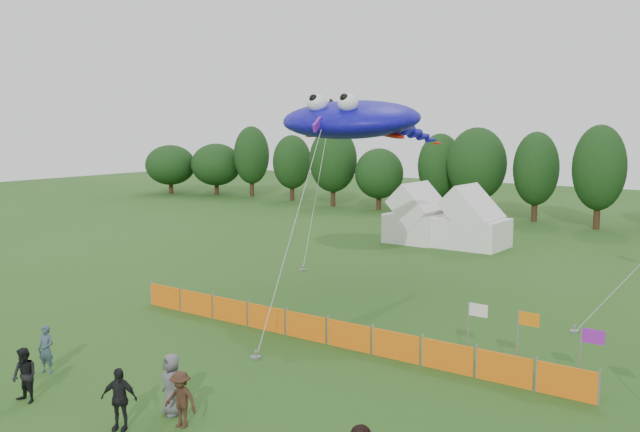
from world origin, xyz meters
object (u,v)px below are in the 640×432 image
Objects in this scene: tent_right at (472,224)px; stingray_kite at (357,120)px; spectator_b at (25,376)px; spectator_c at (181,399)px; spectator_a at (46,349)px; barrier_fence at (327,331)px; tent_left at (418,218)px; spectator_d at (119,399)px; spectator_e at (172,384)px.

tent_right is 0.24× the size of stingray_kite.
stingray_kite reaches higher than tent_right.
spectator_c is at bearing 13.16° from spectator_b.
barrier_fence is at bearing 36.64° from spectator_a.
tent_left reaches higher than spectator_a.
barrier_fence is 9.48m from spectator_d.
tent_left is 2.15× the size of spectator_d.
tent_left is 30.65m from spectator_a.
spectator_e is at bearing 21.72° from spectator_b.
spectator_a is 2.57m from spectator_b.
stingray_kite is (-4.56, 15.66, 7.64)m from spectator_c.
spectator_a is at bearing -158.00° from spectator_e.
spectator_d is (4.17, -32.09, -0.73)m from tent_right.
spectator_a is (2.54, -30.53, -0.86)m from tent_left.
tent_left is at bearing 76.07° from spectator_d.
tent_left is 31.56m from spectator_e.
tent_right is at bearing 93.21° from stingray_kite.
tent_right is 30.89m from spectator_e.
spectator_d reaches higher than spectator_b.
spectator_a is (-1.42, -30.70, -0.79)m from tent_right.
spectator_b is at bearing 158.75° from spectator_d.
spectator_e is (0.39, 1.55, 0.03)m from spectator_d.
spectator_d reaches higher than barrier_fence.
spectator_e is at bearing 143.15° from spectator_c.
stingray_kite is (0.86, -15.34, 6.84)m from tent_right.
spectator_c is (9.38, -30.84, -0.87)m from tent_left.
stingray_kite is (-3.31, 16.75, 7.57)m from spectator_d.
tent_left reaches higher than spectator_c.
tent_left is at bearing -177.61° from tent_right.
spectator_b is 3.84m from spectator_d.
spectator_d reaches higher than spectator_c.
tent_right is at bearing 2.39° from tent_left.
tent_right is at bearing 69.54° from spectator_a.
barrier_fence is at bearing -69.69° from tent_left.
spectator_e is at bearing -76.31° from stingray_kite.
tent_left is at bearing 110.31° from barrier_fence.
barrier_fence is 1.06× the size of stingray_kite.
spectator_a is 6.85m from spectator_c.
tent_right is (3.96, 0.17, -0.07)m from tent_left.
barrier_fence is at bearing -79.12° from tent_right.
spectator_a is 1.02× the size of spectator_c.
barrier_fence is 10.71m from spectator_b.
tent_right is 2.69× the size of spectator_b.
spectator_e reaches higher than spectator_c.
spectator_a is at bearing 129.73° from spectator_b.
spectator_c is (5.07, 1.55, -0.04)m from spectator_b.
tent_left is 3.97m from tent_right.
tent_left is 0.20× the size of stingray_kite.
spectator_e reaches higher than spectator_b.
spectator_e is (5.98, 0.16, 0.09)m from spectator_a.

